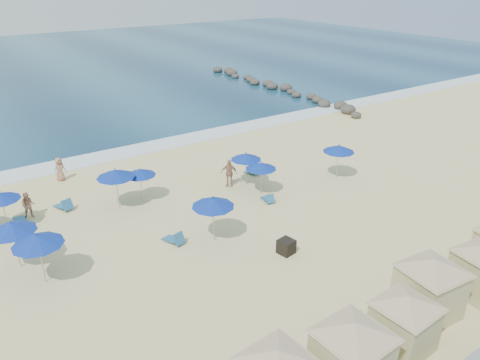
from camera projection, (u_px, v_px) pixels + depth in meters
name	position (u px, v px, depth m)	size (l,w,h in m)	color
ground	(208.00, 251.00, 23.54)	(160.00, 160.00, 0.00)	beige
ocean	(7.00, 70.00, 65.02)	(160.00, 80.00, 0.06)	#0E3150
surf_line	(103.00, 157.00, 35.22)	(160.00, 2.50, 0.08)	white
rock_jetty	(277.00, 87.00, 54.42)	(2.56, 26.66, 0.96)	#322C29
trash_bin	(286.00, 247.00, 23.27)	(0.73, 0.73, 0.73)	black
cabana_1	(353.00, 346.00, 15.39)	(4.60, 4.60, 2.89)	tan
cabana_2	(405.00, 316.00, 16.96)	(4.20, 4.20, 2.64)	tan
cabana_3	(431.00, 280.00, 18.66)	(4.62, 4.62, 2.91)	tan
umbrella_1	(12.00, 227.00, 21.46)	(2.19, 2.19, 2.49)	#A5A8AD
umbrella_3	(37.00, 240.00, 20.34)	(2.26, 2.26, 2.57)	#A5A8AD
umbrella_4	(1.00, 196.00, 24.87)	(1.97, 1.97, 2.24)	#A5A8AD
umbrella_5	(115.00, 174.00, 26.98)	(2.23, 2.23, 2.53)	#A5A8AD
umbrella_6	(213.00, 202.00, 23.68)	(2.22, 2.22, 2.53)	#A5A8AD
umbrella_7	(140.00, 172.00, 27.98)	(1.89, 1.89, 2.16)	#A5A8AD
umbrella_8	(261.00, 166.00, 28.81)	(1.93, 1.93, 2.19)	#A5A8AD
umbrella_9	(246.00, 156.00, 30.04)	(2.00, 2.00, 2.27)	#A5A8AD
umbrella_10	(339.00, 148.00, 31.02)	(2.12, 2.12, 2.41)	#A5A8AD
beach_chair_1	(20.00, 222.00, 25.75)	(0.81, 1.45, 0.76)	#276090
beach_chair_2	(64.00, 205.00, 27.54)	(0.95, 1.48, 0.75)	#276090
beach_chair_3	(175.00, 239.00, 24.15)	(0.90, 1.41, 0.72)	#276090
beach_chair_4	(268.00, 199.00, 28.44)	(0.77, 1.22, 0.62)	#276090
beach_chair_5	(253.00, 171.00, 32.24)	(0.80, 1.27, 0.65)	#276090
beachgoer_1	(28.00, 205.00, 26.41)	(0.76, 0.59, 1.56)	tan
beachgoer_2	(229.00, 173.00, 30.28)	(1.07, 0.45, 1.83)	tan
beachgoer_3	(60.00, 169.00, 31.10)	(0.79, 0.52, 1.62)	tan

